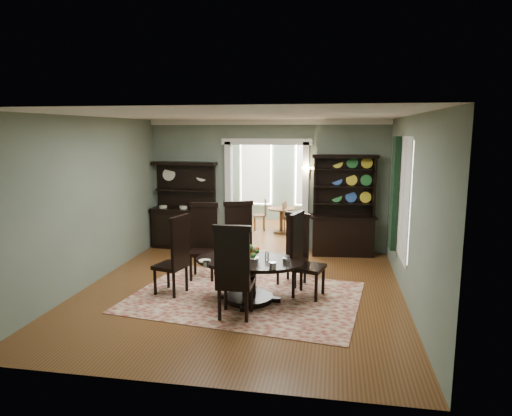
{
  "coord_description": "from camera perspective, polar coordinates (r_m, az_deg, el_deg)",
  "views": [
    {
      "loc": [
        1.55,
        -7.39,
        2.76
      ],
      "look_at": [
        0.16,
        0.6,
        1.37
      ],
      "focal_mm": 32.0,
      "sensor_mm": 36.0,
      "label": 1
    }
  ],
  "objects": [
    {
      "name": "parlor",
      "position": [
        13.08,
        3.0,
        4.23
      ],
      "size": [
        3.51,
        3.5,
        3.01
      ],
      "color": "brown",
      "rests_on": "ground"
    },
    {
      "name": "centerpiece",
      "position": [
        7.32,
        -0.83,
        -6.09
      ],
      "size": [
        1.5,
        0.96,
        0.25
      ],
      "color": "silver",
      "rests_on": "dining_table"
    },
    {
      "name": "wall_sconce",
      "position": [
        10.29,
        6.49,
        4.8
      ],
      "size": [
        0.27,
        0.21,
        0.21
      ],
      "color": "gold",
      "rests_on": "back_wall_right"
    },
    {
      "name": "parlor_table",
      "position": [
        12.35,
        3.17,
        -1.1
      ],
      "size": [
        0.74,
        0.74,
        0.68
      ],
      "color": "#502C17",
      "rests_on": "parlor_floor"
    },
    {
      "name": "chair_near",
      "position": [
        6.66,
        -2.81,
        -7.77
      ],
      "size": [
        0.56,
        0.51,
        1.44
      ],
      "rotation": [
        0.0,
        0.0,
        0.01
      ],
      "color": "black",
      "rests_on": "rug"
    },
    {
      "name": "parlor_chair_right",
      "position": [
        12.23,
        4.05,
        -1.11
      ],
      "size": [
        0.39,
        0.38,
        0.88
      ],
      "rotation": [
        0.0,
        0.0,
        -1.75
      ],
      "color": "#502C17",
      "rests_on": "parlor_floor"
    },
    {
      "name": "sideboard",
      "position": [
        10.93,
        -8.91,
        -1.22
      ],
      "size": [
        1.57,
        0.63,
        2.03
      ],
      "rotation": [
        0.0,
        0.0,
        -0.06
      ],
      "color": "black",
      "rests_on": "floor"
    },
    {
      "name": "chair_far_right",
      "position": [
        8.31,
        4.88,
        -4.84
      ],
      "size": [
        0.62,
        0.61,
        1.29
      ],
      "rotation": [
        0.0,
        0.0,
        2.71
      ],
      "color": "black",
      "rests_on": "rug"
    },
    {
      "name": "chair_far_mid",
      "position": [
        8.55,
        -2.03,
        -3.8
      ],
      "size": [
        0.7,
        0.69,
        1.45
      ],
      "rotation": [
        0.0,
        0.0,
        3.58
      ],
      "color": "black",
      "rests_on": "rug"
    },
    {
      "name": "right_window",
      "position": [
        8.48,
        17.49,
        1.4
      ],
      "size": [
        0.15,
        1.47,
        2.12
      ],
      "color": "white",
      "rests_on": "wall_right"
    },
    {
      "name": "chair_end_right",
      "position": [
        7.66,
        5.78,
        -5.57
      ],
      "size": [
        0.62,
        0.64,
        1.42
      ],
      "rotation": [
        0.0,
        0.0,
        -1.84
      ],
      "color": "black",
      "rests_on": "rug"
    },
    {
      "name": "rug",
      "position": [
        7.77,
        -1.38,
        -11.04
      ],
      "size": [
        4.02,
        3.1,
        0.01
      ],
      "primitive_type": "cube",
      "rotation": [
        0.0,
        0.0,
        -0.13
      ],
      "color": "maroon",
      "rests_on": "floor"
    },
    {
      "name": "chair_far_left",
      "position": [
        8.67,
        -6.52,
        -3.79
      ],
      "size": [
        0.57,
        0.55,
        1.41
      ],
      "rotation": [
        0.0,
        0.0,
        3.25
      ],
      "color": "black",
      "rests_on": "rug"
    },
    {
      "name": "dining_table",
      "position": [
        7.46,
        -0.86,
        -8.05
      ],
      "size": [
        1.85,
        1.76,
        0.7
      ],
      "rotation": [
        0.0,
        0.0,
        -0.08
      ],
      "color": "black",
      "rests_on": "rug"
    },
    {
      "name": "room",
      "position": [
        7.69,
        -1.91,
        0.86
      ],
      "size": [
        5.51,
        6.01,
        3.01
      ],
      "color": "brown",
      "rests_on": "ground"
    },
    {
      "name": "doorway_trim",
      "position": [
        10.57,
        1.36,
        3.5
      ],
      "size": [
        2.08,
        0.25,
        2.57
      ],
      "color": "silver",
      "rests_on": "floor"
    },
    {
      "name": "chair_end_left",
      "position": [
        7.79,
        -9.99,
        -5.61
      ],
      "size": [
        0.59,
        0.61,
        1.37
      ],
      "rotation": [
        0.0,
        0.0,
        1.31
      ],
      "color": "black",
      "rests_on": "rug"
    },
    {
      "name": "parlor_chair_left",
      "position": [
        12.67,
        0.71,
        -0.7
      ],
      "size": [
        0.4,
        0.39,
        0.88
      ],
      "rotation": [
        0.0,
        0.0,
        1.81
      ],
      "color": "#502C17",
      "rests_on": "parlor_floor"
    },
    {
      "name": "welsh_dresser",
      "position": [
        10.34,
        10.83,
        -1.34
      ],
      "size": [
        1.47,
        0.64,
        2.23
      ],
      "rotation": [
        0.0,
        0.0,
        0.08
      ],
      "color": "black",
      "rests_on": "floor"
    }
  ]
}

